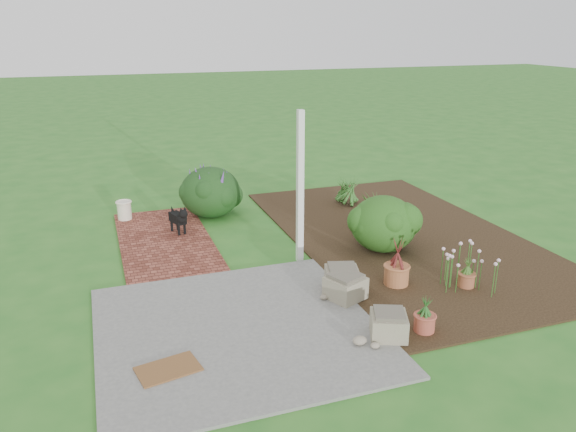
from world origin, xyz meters
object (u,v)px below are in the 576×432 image
object	(u,v)px
black_dog	(179,218)
cream_ceramic_urn	(124,210)
stone_trough_near	(389,326)
evergreen_shrub	(383,222)

from	to	relation	value
black_dog	cream_ceramic_urn	world-z (taller)	black_dog
stone_trough_near	evergreen_shrub	distance (m)	2.97
black_dog	cream_ceramic_urn	xyz separation A→B (m)	(-0.91, 1.17, -0.12)
stone_trough_near	cream_ceramic_urn	distance (m)	6.35
stone_trough_near	cream_ceramic_urn	bearing A→B (deg)	115.97
evergreen_shrub	cream_ceramic_urn	bearing A→B (deg)	143.22
black_dog	evergreen_shrub	xyz separation A→B (m)	(3.21, -1.91, 0.17)
cream_ceramic_urn	evergreen_shrub	bearing A→B (deg)	-36.78
black_dog	evergreen_shrub	size ratio (longest dim) A/B	0.50
stone_trough_near	cream_ceramic_urn	world-z (taller)	cream_ceramic_urn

